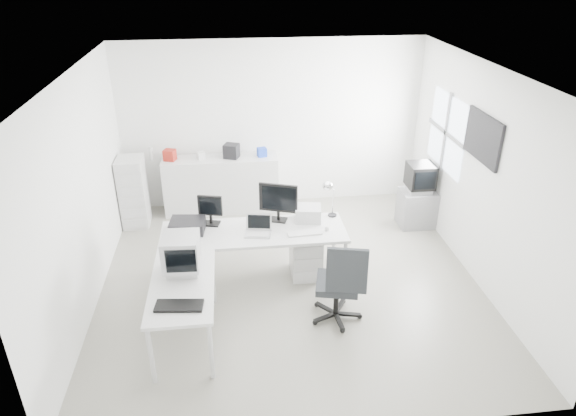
{
  "coord_description": "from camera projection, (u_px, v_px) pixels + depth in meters",
  "views": [
    {
      "loc": [
        -0.7,
        -5.74,
        4.03
      ],
      "look_at": [
        0.0,
        0.2,
        1.0
      ],
      "focal_mm": 32.0,
      "sensor_mm": 36.0,
      "label": 1
    }
  ],
  "objects": [
    {
      "name": "main_desk",
      "position": [
        255.0,
        255.0,
        6.84
      ],
      "size": [
        2.4,
        0.8,
        0.75
      ],
      "primitive_type": null,
      "color": "silver",
      "rests_on": "floor"
    },
    {
      "name": "black_keyboard",
      "position": [
        179.0,
        306.0,
        5.25
      ],
      "size": [
        0.51,
        0.25,
        0.03
      ],
      "primitive_type": "cube",
      "rotation": [
        0.0,
        0.0,
        -0.11
      ],
      "color": "black",
      "rests_on": "side_desk"
    },
    {
      "name": "sideboard",
      "position": [
        221.0,
        184.0,
        8.66
      ],
      "size": [
        1.9,
        0.47,
        0.95
      ],
      "primitive_type": "cube",
      "color": "silver",
      "rests_on": "floor"
    },
    {
      "name": "window",
      "position": [
        446.0,
        133.0,
        7.58
      ],
      "size": [
        0.02,
        1.2,
        1.1
      ],
      "primitive_type": null,
      "color": "white",
      "rests_on": "right_wall"
    },
    {
      "name": "tv_cabinet",
      "position": [
        417.0,
        208.0,
        8.26
      ],
      "size": [
        0.55,
        0.45,
        0.6
      ],
      "primitive_type": "cube",
      "color": "gray",
      "rests_on": "floor"
    },
    {
      "name": "clutter_box_b",
      "position": [
        201.0,
        155.0,
        8.39
      ],
      "size": [
        0.15,
        0.14,
        0.12
      ],
      "primitive_type": "cube",
      "rotation": [
        0.0,
        0.0,
        0.43
      ],
      "color": "silver",
      "rests_on": "sideboard"
    },
    {
      "name": "ceiling",
      "position": [
        290.0,
        72.0,
        5.72
      ],
      "size": [
        5.0,
        5.0,
        0.01
      ],
      "primitive_type": "cube",
      "color": "white",
      "rests_on": "back_wall"
    },
    {
      "name": "crt_monitor",
      "position": [
        181.0,
        253.0,
        5.72
      ],
      "size": [
        0.46,
        0.46,
        0.51
      ],
      "primitive_type": null,
      "rotation": [
        0.0,
        0.0,
        -0.05
      ],
      "color": "#B7B7BA",
      "rests_on": "side_desk"
    },
    {
      "name": "clutter_box_a",
      "position": [
        170.0,
        155.0,
        8.32
      ],
      "size": [
        0.22,
        0.21,
        0.18
      ],
      "primitive_type": "cube",
      "rotation": [
        0.0,
        0.0,
        -0.32
      ],
      "color": "maroon",
      "rests_on": "sideboard"
    },
    {
      "name": "inkjet_printer",
      "position": [
        187.0,
        226.0,
        6.64
      ],
      "size": [
        0.47,
        0.38,
        0.16
      ],
      "primitive_type": "cube",
      "rotation": [
        0.0,
        0.0,
        -0.1
      ],
      "color": "black",
      "rests_on": "main_desk"
    },
    {
      "name": "floor",
      "position": [
        290.0,
        280.0,
        6.98
      ],
      "size": [
        5.0,
        5.0,
        0.01
      ],
      "primitive_type": "cube",
      "color": "#B7B5A4",
      "rests_on": "ground"
    },
    {
      "name": "laptop",
      "position": [
        258.0,
        228.0,
        6.55
      ],
      "size": [
        0.34,
        0.35,
        0.2
      ],
      "primitive_type": null,
      "rotation": [
        0.0,
        0.0,
        -0.18
      ],
      "color": "#B7B7BA",
      "rests_on": "main_desk"
    },
    {
      "name": "desk_lamp",
      "position": [
        333.0,
        200.0,
        6.95
      ],
      "size": [
        0.18,
        0.18,
        0.47
      ],
      "primitive_type": null,
      "rotation": [
        0.0,
        0.0,
        -0.17
      ],
      "color": "silver",
      "rests_on": "main_desk"
    },
    {
      "name": "crt_tv",
      "position": [
        420.0,
        178.0,
        8.02
      ],
      "size": [
        0.5,
        0.48,
        0.45
      ],
      "primitive_type": null,
      "color": "black",
      "rests_on": "tv_cabinet"
    },
    {
      "name": "laser_printer",
      "position": [
        308.0,
        213.0,
        6.9
      ],
      "size": [
        0.38,
        0.34,
        0.19
      ],
      "primitive_type": "cube",
      "rotation": [
        0.0,
        0.0,
        -0.14
      ],
      "color": "#BABABA",
      "rests_on": "main_desk"
    },
    {
      "name": "office_chair",
      "position": [
        337.0,
        280.0,
        6.04
      ],
      "size": [
        0.76,
        0.76,
        1.1
      ],
      "primitive_type": null,
      "rotation": [
        0.0,
        0.0,
        -0.23
      ],
      "color": "#26282B",
      "rests_on": "floor"
    },
    {
      "name": "filing_cabinet",
      "position": [
        133.0,
        192.0,
        8.16
      ],
      "size": [
        0.4,
        0.48,
        1.14
      ],
      "primitive_type": "cube",
      "color": "silver",
      "rests_on": "floor"
    },
    {
      "name": "clutter_box_d",
      "position": [
        262.0,
        152.0,
        8.49
      ],
      "size": [
        0.17,
        0.16,
        0.15
      ],
      "primitive_type": "cube",
      "rotation": [
        0.0,
        0.0,
        0.22
      ],
      "color": "blue",
      "rests_on": "sideboard"
    },
    {
      "name": "lcd_monitor_large",
      "position": [
        278.0,
        202.0,
        6.81
      ],
      "size": [
        0.56,
        0.37,
        0.54
      ],
      "primitive_type": null,
      "rotation": [
        0.0,
        0.0,
        -0.34
      ],
      "color": "black",
      "rests_on": "main_desk"
    },
    {
      "name": "left_wall",
      "position": [
        81.0,
        197.0,
        6.09
      ],
      "size": [
        0.02,
        5.0,
        2.8
      ],
      "primitive_type": "cube",
      "color": "white",
      "rests_on": "floor"
    },
    {
      "name": "back_wall",
      "position": [
        272.0,
        125.0,
        8.57
      ],
      "size": [
        5.0,
        0.02,
        2.8
      ],
      "primitive_type": "cube",
      "color": "white",
      "rests_on": "floor"
    },
    {
      "name": "clutter_box_c",
      "position": [
        231.0,
        151.0,
        8.41
      ],
      "size": [
        0.29,
        0.28,
        0.23
      ],
      "primitive_type": "cube",
      "rotation": [
        0.0,
        0.0,
        -0.35
      ],
      "color": "black",
      "rests_on": "sideboard"
    },
    {
      "name": "side_desk",
      "position": [
        185.0,
        312.0,
        5.78
      ],
      "size": [
        0.7,
        1.4,
        0.75
      ],
      "primitive_type": null,
      "color": "silver",
      "rests_on": "floor"
    },
    {
      "name": "wall_picture",
      "position": [
        483.0,
        138.0,
        6.47
      ],
      "size": [
        0.04,
        0.9,
        0.6
      ],
      "primitive_type": null,
      "color": "black",
      "rests_on": "right_wall"
    },
    {
      "name": "drawer_pedestal",
      "position": [
        306.0,
        255.0,
        6.99
      ],
      "size": [
        0.4,
        0.5,
        0.6
      ],
      "primitive_type": "cube",
      "color": "silver",
      "rests_on": "floor"
    },
    {
      "name": "white_mouse",
      "position": [
        327.0,
        228.0,
        6.67
      ],
      "size": [
        0.06,
        0.06,
        0.06
      ],
      "primitive_type": "sphere",
      "color": "silver",
      "rests_on": "main_desk"
    },
    {
      "name": "right_wall",
      "position": [
        482.0,
        177.0,
        6.61
      ],
      "size": [
        0.02,
        5.0,
        2.8
      ],
      "primitive_type": "cube",
      "color": "white",
      "rests_on": "floor"
    },
    {
      "name": "clutter_bottle",
      "position": [
        151.0,
        154.0,
        8.32
      ],
      "size": [
        0.07,
        0.07,
        0.22
      ],
      "primitive_type": "cylinder",
      "color": "silver",
      "rests_on": "sideboard"
    },
    {
      "name": "lcd_monitor_small",
      "position": [
        210.0,
        211.0,
        6.75
      ],
      "size": [
        0.36,
        0.26,
        0.41
      ],
      "primitive_type": null,
      "rotation": [
        0.0,
        0.0,
        -0.25
      ],
      "color": "black",
      "rests_on": "main_desk"
    },
    {
      "name": "white_keyboard",
      "position": [
        305.0,
        233.0,
        6.6
      ],
      "size": [
        0.45,
        0.17,
        0.02
      ],
      "primitive_type": "cube",
      "rotation": [
        0.0,
        0.0,
        0.07
      ],
      "color": "silver",
      "rests_on": "main_desk"
    }
  ]
}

